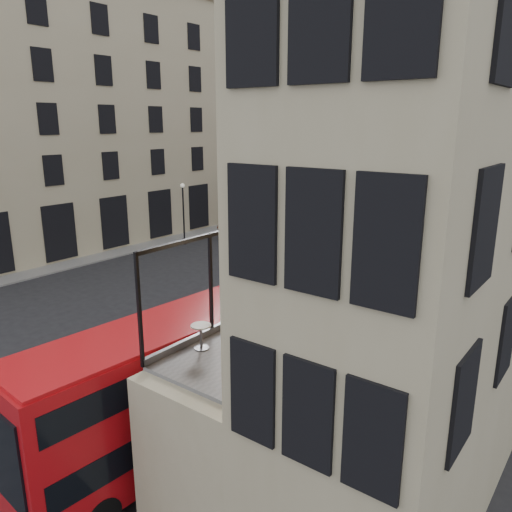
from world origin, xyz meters
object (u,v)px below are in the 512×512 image
Objects in this scene: pedestrian_c at (426,224)px; cafe_table_mid at (295,289)px; cafe_table_near at (201,333)px; street_lamp_a at (184,217)px; pedestrian_b at (327,217)px; cafe_table_far at (338,271)px; cafe_chair_c at (334,307)px; traffic_light_near at (303,262)px; cyclist at (269,255)px; pedestrian_e at (219,230)px; pedestrian_d at (446,234)px; pedestrian_a at (248,214)px; cafe_chair_d at (365,296)px; cafe_chair_a at (272,362)px; bicycle at (255,265)px; bus_near at (186,373)px; street_lamp_b at (379,206)px; traffic_light_far at (270,205)px; car_c at (278,231)px; bus_far at (309,210)px; cafe_chair_b at (337,316)px; car_a at (282,235)px; car_b at (345,240)px.

cafe_table_mid reaches higher than pedestrian_c.
cafe_table_mid reaches higher than cafe_table_near.
street_lamp_a is 3.03× the size of pedestrian_b.
cafe_table_far is 0.86× the size of cafe_chair_c.
cafe_table_near is (6.44, -15.39, 2.62)m from traffic_light_near.
cyclist is 19.68m from pedestrian_c.
pedestrian_e is (-8.69, 4.28, 0.08)m from cyclist.
pedestrian_b is 0.92× the size of pedestrian_d.
cafe_table_far reaches higher than pedestrian_a.
cafe_table_near is (22.44, -21.39, 2.65)m from street_lamp_a.
pedestrian_b is at bearing 121.25° from cafe_chair_d.
cafe_chair_c is at bearing 146.26° from pedestrian_d.
cafe_table_near is 0.83× the size of cafe_chair_a.
bus_near is at bearing -152.63° from bicycle.
cafe_table_far is at bearing 87.65° from cafe_table_near.
bicycle is 18.49m from pedestrian_a.
street_lamp_b is at bearing 104.53° from bus_near.
cyclist is at bearing -54.43° from traffic_light_far.
bicycle is 19.96m from cafe_chair_d.
car_c is at bearing 130.46° from cafe_chair_d.
bus_far reaches higher than pedestrian_a.
cafe_table_mid is at bearing 116.57° from cafe_chair_a.
bus_near is at bearing 96.45° from car_c.
cyclist is at bearing -137.15° from pedestrian_b.
pedestrian_b is 2.16× the size of cafe_chair_d.
traffic_light_near is 0.33× the size of bus_near.
cafe_chair_d is at bearing 94.19° from cafe_chair_b.
cafe_chair_b is (9.42, -35.83, 4.12)m from pedestrian_c.
pedestrian_b is (-14.32, 34.59, -1.69)m from bus_near.
car_a is at bearing 17.68° from bicycle.
traffic_light_far is 35.86m from cafe_chair_b.
cafe_chair_b is at bearing -121.26° from pedestrian_b.
pedestrian_d is 32.47m from cafe_chair_b.
traffic_light_far is 34.14m from cafe_table_mid.
pedestrian_b is 2.16× the size of cafe_table_mid.
pedestrian_e is at bearing 133.68° from cafe_chair_a.
cafe_chair_a reaches higher than cyclist.
pedestrian_a is (-11.82, 12.51, 0.01)m from cyclist.
cafe_table_mid is 1.00× the size of cafe_chair_d.
bicycle is at bearing -107.90° from car_b.
pedestrian_d reaches higher than pedestrian_c.
pedestrian_a is at bearing 134.12° from cafe_chair_d.
cafe_table_near is (16.91, -27.85, 4.22)m from car_c.
cafe_table_near is at bearing -177.19° from cafe_chair_a.
cafe_chair_d is (8.34, -9.60, 2.42)m from traffic_light_near.
car_a is at bearing 130.11° from cafe_chair_d.
traffic_light_far is 4.07× the size of cafe_chair_c.
cafe_chair_a is (18.66, -35.94, 3.97)m from pedestrian_b.
cafe_chair_d is (17.61, -25.35, 2.42)m from bus_far.
traffic_light_far is 0.71× the size of street_lamp_b.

